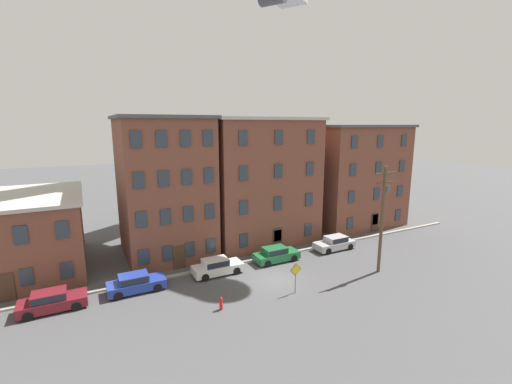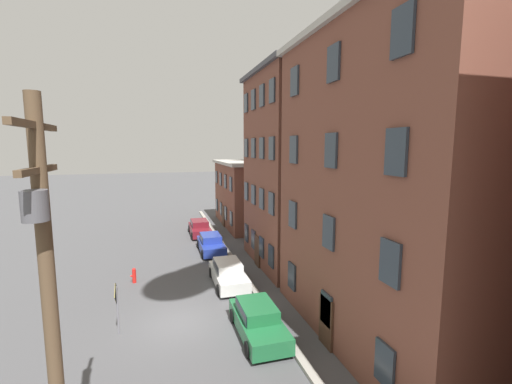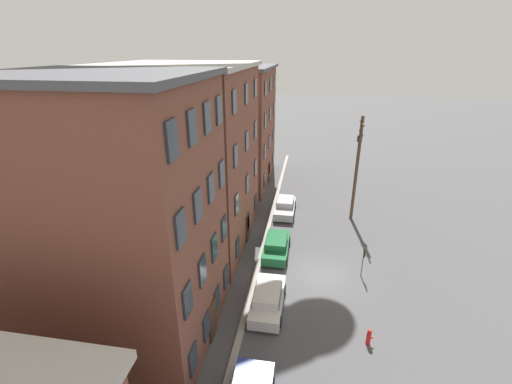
{
  "view_description": "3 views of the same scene",
  "coord_description": "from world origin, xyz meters",
  "px_view_note": "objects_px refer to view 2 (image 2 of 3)",
  "views": [
    {
      "loc": [
        -13.81,
        -23.41,
        13.02
      ],
      "look_at": [
        0.1,
        3.67,
        6.96
      ],
      "focal_mm": 24.0,
      "sensor_mm": 36.0,
      "label": 1
    },
    {
      "loc": [
        16.19,
        -0.78,
        8.55
      ],
      "look_at": [
        -1.24,
        4.28,
        6.13
      ],
      "focal_mm": 24.0,
      "sensor_mm": 36.0,
      "label": 2
    },
    {
      "loc": [
        -20.38,
        1.33,
        14.69
      ],
      "look_at": [
        0.01,
        4.64,
        5.97
      ],
      "focal_mm": 24.0,
      "sensor_mm": 36.0,
      "label": 3
    }
  ],
  "objects_px": {
    "car_green": "(258,319)",
    "utility_pole": "(50,315)",
    "car_white": "(228,272)",
    "caution_sign": "(117,300)",
    "fire_hydrant": "(134,275)",
    "car_blue": "(211,243)",
    "car_maroon": "(200,227)"
  },
  "relations": [
    {
      "from": "car_white",
      "to": "car_green",
      "type": "relative_size",
      "value": 1.0
    },
    {
      "from": "car_white",
      "to": "fire_hydrant",
      "type": "bearing_deg",
      "value": -107.97
    },
    {
      "from": "car_maroon",
      "to": "car_blue",
      "type": "relative_size",
      "value": 1.0
    },
    {
      "from": "car_blue",
      "to": "fire_hydrant",
      "type": "xyz_separation_m",
      "value": [
        5.01,
        -5.64,
        -0.27
      ]
    },
    {
      "from": "caution_sign",
      "to": "utility_pole",
      "type": "bearing_deg",
      "value": -0.61
    },
    {
      "from": "car_white",
      "to": "fire_hydrant",
      "type": "height_order",
      "value": "car_white"
    },
    {
      "from": "car_maroon",
      "to": "utility_pole",
      "type": "distance_m",
      "value": 26.76
    },
    {
      "from": "car_blue",
      "to": "fire_hydrant",
      "type": "relative_size",
      "value": 4.58
    },
    {
      "from": "caution_sign",
      "to": "car_maroon",
      "type": "bearing_deg",
      "value": 161.04
    },
    {
      "from": "car_blue",
      "to": "car_white",
      "type": "height_order",
      "value": "same"
    },
    {
      "from": "caution_sign",
      "to": "fire_hydrant",
      "type": "bearing_deg",
      "value": 176.71
    },
    {
      "from": "car_maroon",
      "to": "utility_pole",
      "type": "bearing_deg",
      "value": -12.87
    },
    {
      "from": "car_green",
      "to": "caution_sign",
      "type": "distance_m",
      "value": 6.48
    },
    {
      "from": "car_blue",
      "to": "car_green",
      "type": "height_order",
      "value": "same"
    },
    {
      "from": "car_blue",
      "to": "utility_pole",
      "type": "relative_size",
      "value": 0.46
    },
    {
      "from": "car_blue",
      "to": "car_green",
      "type": "relative_size",
      "value": 1.0
    },
    {
      "from": "utility_pole",
      "to": "fire_hydrant",
      "type": "relative_size",
      "value": 9.92
    },
    {
      "from": "car_maroon",
      "to": "car_white",
      "type": "xyz_separation_m",
      "value": [
        12.56,
        0.25,
        0.0
      ]
    },
    {
      "from": "car_white",
      "to": "caution_sign",
      "type": "height_order",
      "value": "caution_sign"
    },
    {
      "from": "car_maroon",
      "to": "utility_pole",
      "type": "height_order",
      "value": "utility_pole"
    },
    {
      "from": "caution_sign",
      "to": "fire_hydrant",
      "type": "relative_size",
      "value": 2.55
    },
    {
      "from": "car_green",
      "to": "utility_pole",
      "type": "relative_size",
      "value": 0.46
    },
    {
      "from": "car_blue",
      "to": "car_maroon",
      "type": "bearing_deg",
      "value": -177.81
    },
    {
      "from": "car_maroon",
      "to": "fire_hydrant",
      "type": "xyz_separation_m",
      "value": [
        10.72,
        -5.43,
        -0.27
      ]
    },
    {
      "from": "caution_sign",
      "to": "car_green",
      "type": "bearing_deg",
      "value": 73.27
    },
    {
      "from": "car_maroon",
      "to": "car_green",
      "type": "bearing_deg",
      "value": 1.15
    },
    {
      "from": "caution_sign",
      "to": "utility_pole",
      "type": "xyz_separation_m",
      "value": [
        8.89,
        -0.1,
        3.71
      ]
    },
    {
      "from": "car_white",
      "to": "caution_sign",
      "type": "xyz_separation_m",
      "value": [
        4.25,
        -6.03,
        0.88
      ]
    },
    {
      "from": "car_green",
      "to": "utility_pole",
      "type": "bearing_deg",
      "value": -41.56
    },
    {
      "from": "car_white",
      "to": "utility_pole",
      "type": "height_order",
      "value": "utility_pole"
    },
    {
      "from": "car_green",
      "to": "utility_pole",
      "type": "xyz_separation_m",
      "value": [
        7.04,
        -6.25,
        4.6
      ]
    },
    {
      "from": "car_white",
      "to": "utility_pole",
      "type": "xyz_separation_m",
      "value": [
        13.14,
        -6.12,
        4.6
      ]
    }
  ]
}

